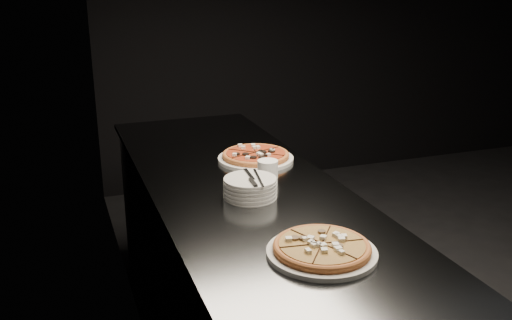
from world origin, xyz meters
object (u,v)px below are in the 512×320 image
object	(u,v)px
counter	(250,295)
pizza_tomato	(256,156)
plate_stack	(250,188)
cutlery	(254,179)
pizza_mushroom	(322,249)
ramekin	(268,169)

from	to	relation	value
counter	pizza_tomato	xyz separation A→B (m)	(0.15, 0.35, 0.48)
plate_stack	cutlery	distance (m)	0.04
pizza_tomato	counter	bearing A→B (deg)	-113.36
counter	plate_stack	bearing A→B (deg)	-108.70
pizza_mushroom	cutlery	world-z (taller)	cutlery
counter	pizza_mushroom	size ratio (longest dim) A/B	7.36
pizza_tomato	cutlery	world-z (taller)	cutlery
plate_stack	cutlery	xyz separation A→B (m)	(0.01, -0.02, 0.04)
plate_stack	pizza_mushroom	bearing A→B (deg)	-84.96
pizza_mushroom	plate_stack	distance (m)	0.51
cutlery	plate_stack	bearing A→B (deg)	122.23
plate_stack	ramekin	world-z (taller)	same
counter	pizza_tomato	world-z (taller)	pizza_tomato
cutlery	pizza_mushroom	bearing A→B (deg)	-81.11
pizza_mushroom	cutlery	size ratio (longest dim) A/B	1.60
plate_stack	ramekin	bearing A→B (deg)	51.76
counter	ramekin	xyz separation A→B (m)	(0.12, 0.12, 0.50)
pizza_mushroom	pizza_tomato	size ratio (longest dim) A/B	0.87
cutlery	ramekin	xyz separation A→B (m)	(0.13, 0.19, -0.04)
plate_stack	pizza_tomato	bearing A→B (deg)	67.27
ramekin	pizza_mushroom	bearing A→B (deg)	-97.71
pizza_mushroom	pizza_tomato	world-z (taller)	same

